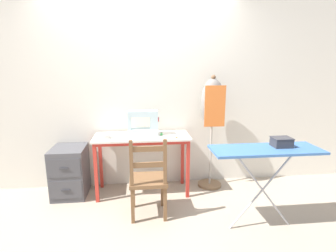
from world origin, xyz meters
name	(u,v)px	position (x,y,z in m)	size (l,w,h in m)	color
ground_plane	(143,201)	(0.00, 0.00, 0.00)	(14.00, 14.00, 0.00)	tan
wall_back	(141,93)	(0.00, 0.55, 1.27)	(10.00, 0.05, 2.55)	silver
sewing_table	(142,144)	(0.00, 0.23, 0.66)	(1.19, 0.48, 0.77)	silver
sewing_machine	(145,124)	(0.04, 0.27, 0.91)	(0.39, 0.18, 0.34)	silver
fabric_bowl	(105,136)	(-0.45, 0.16, 0.79)	(0.15, 0.15, 0.05)	silver
scissors	(179,137)	(0.45, 0.09, 0.77)	(0.14, 0.06, 0.01)	silver
thread_spool_near_machine	(162,134)	(0.25, 0.22, 0.79)	(0.04, 0.04, 0.04)	green
wooden_chair	(148,180)	(0.05, -0.32, 0.42)	(0.40, 0.38, 0.91)	brown
filing_cabinet	(70,171)	(-0.92, 0.28, 0.31)	(0.41, 0.49, 0.63)	#4C4C51
dress_form	(212,109)	(0.92, 0.33, 1.08)	(0.32, 0.32, 1.51)	#846647
ironing_board	(266,153)	(1.18, -0.66, 0.80)	(1.06, 0.37, 0.85)	#3D6BAD
storage_box	(282,142)	(1.35, -0.63, 0.89)	(0.19, 0.15, 0.09)	#333338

